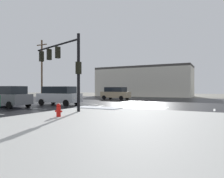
% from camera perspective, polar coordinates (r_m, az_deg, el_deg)
% --- Properties ---
extents(ground_plane, '(120.00, 120.00, 0.00)m').
position_cam_1_polar(ground_plane, '(23.99, -9.29, -4.24)').
color(ground_plane, slate).
extents(road_asphalt, '(44.00, 44.00, 0.02)m').
position_cam_1_polar(road_asphalt, '(23.99, -9.29, -4.21)').
color(road_asphalt, black).
rests_on(road_asphalt, ground_plane).
extents(sidewalk_corner, '(18.00, 18.00, 0.14)m').
position_cam_1_polar(sidewalk_corner, '(7.80, 10.53, -12.89)').
color(sidewalk_corner, '#B2B2AD').
rests_on(sidewalk_corner, ground_plane).
extents(snow_strip_curbside, '(4.00, 1.60, 0.06)m').
position_cam_1_polar(snow_strip_curbside, '(17.89, -3.93, -5.18)').
color(snow_strip_curbside, white).
rests_on(snow_strip_curbside, sidewalk_corner).
extents(lane_markings, '(36.15, 36.15, 0.01)m').
position_cam_1_polar(lane_markings, '(22.17, -8.88, -4.54)').
color(lane_markings, silver).
rests_on(lane_markings, road_asphalt).
extents(traffic_signal_mast, '(6.32, 2.24, 5.72)m').
position_cam_1_polar(traffic_signal_mast, '(17.24, -13.60, 7.84)').
color(traffic_signal_mast, black).
rests_on(traffic_signal_mast, sidewalk_corner).
extents(fire_hydrant, '(0.48, 0.26, 0.79)m').
position_cam_1_polar(fire_hydrant, '(12.76, -14.60, -5.67)').
color(fire_hydrant, red).
rests_on(fire_hydrant, sidewalk_corner).
extents(strip_building_background, '(22.18, 8.00, 6.96)m').
position_cam_1_polar(strip_building_background, '(49.73, 8.62, 2.04)').
color(strip_building_background, beige).
rests_on(strip_building_background, ground_plane).
extents(suv_navy, '(4.91, 2.35, 2.03)m').
position_cam_1_polar(suv_navy, '(31.64, -27.65, -1.22)').
color(suv_navy, '#141E47').
rests_on(suv_navy, road_asphalt).
extents(suv_silver, '(4.92, 2.37, 2.03)m').
position_cam_1_polar(suv_silver, '(23.34, -14.42, -1.68)').
color(suv_silver, '#B7BABF').
rests_on(suv_silver, road_asphalt).
extents(suv_grey, '(4.92, 2.37, 2.03)m').
position_cam_1_polar(suv_grey, '(22.27, -26.82, -1.78)').
color(suv_grey, slate).
rests_on(suv_grey, road_asphalt).
extents(suv_tan, '(4.97, 2.53, 2.03)m').
position_cam_1_polar(suv_tan, '(33.88, 0.98, -1.11)').
color(suv_tan, tan).
rests_on(suv_tan, road_asphalt).
extents(utility_pole_far, '(2.20, 0.28, 10.08)m').
position_cam_1_polar(utility_pole_far, '(37.12, -18.89, 5.43)').
color(utility_pole_far, brown).
rests_on(utility_pole_far, ground_plane).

